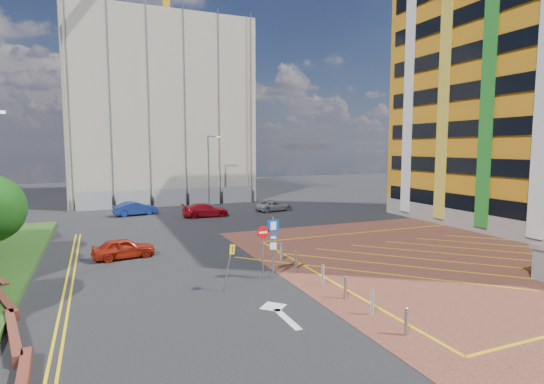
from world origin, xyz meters
TOP-DOWN VIEW (x-y plane):
  - ground at (0.00, 0.00)m, footprint 140.00×140.00m
  - forecourt at (14.00, 0.00)m, footprint 26.00×26.00m
  - lamp_back at (4.08, 28.00)m, footprint 1.53×0.16m
  - sign_cluster at (0.30, 0.98)m, footprint 1.17×0.12m
  - warning_sign at (-2.14, -0.07)m, footprint 0.69×0.41m
  - bollard_row at (2.30, -1.67)m, footprint 0.14×11.14m
  - construction_building at (0.00, 40.00)m, footprint 21.20×19.20m
  - construction_fence at (1.00, 30.00)m, footprint 21.60×0.06m
  - car_red_left at (-6.33, 8.13)m, footprint 3.80×1.93m
  - car_blue_back at (-4.24, 24.85)m, footprint 4.32×2.21m
  - car_red_back at (1.95, 21.34)m, footprint 4.47×1.87m
  - car_silver_back at (9.53, 22.20)m, footprint 4.32×2.62m

SIDE VIEW (x-z plane):
  - ground at x=0.00m, z-range 0.00..0.00m
  - forecourt at x=14.00m, z-range 0.00..0.02m
  - bollard_row at x=2.30m, z-range 0.02..0.92m
  - car_silver_back at x=9.53m, z-range 0.00..1.12m
  - car_red_left at x=-6.33m, z-range 0.00..1.24m
  - car_red_back at x=1.95m, z-range 0.00..1.29m
  - car_blue_back at x=-4.24m, z-range 0.00..1.36m
  - construction_fence at x=1.00m, z-range 0.00..2.00m
  - warning_sign at x=-2.14m, z-range 0.30..2.55m
  - sign_cluster at x=0.30m, z-range 0.35..3.55m
  - lamp_back at x=4.08m, z-range 0.36..8.36m
  - construction_building at x=0.00m, z-range 0.00..22.00m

